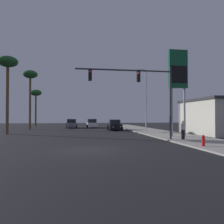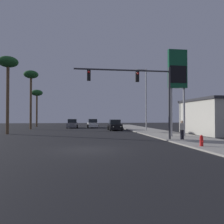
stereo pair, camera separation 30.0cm
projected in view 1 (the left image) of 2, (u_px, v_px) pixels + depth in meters
The scene contains 13 objects.
ground_plane at pixel (90, 150), 14.12m from camera, with size 120.00×120.00×0.00m, color black.
sidewalk_right at pixel (167, 134), 25.48m from camera, with size 5.00×60.00×0.12m.
car_black at pixel (114, 125), 34.40m from camera, with size 2.04×4.33×1.68m.
car_grey at pixel (72, 124), 41.30m from camera, with size 2.04×4.34×1.68m.
car_white at pixel (92, 124), 42.17m from camera, with size 2.04×4.33×1.68m.
traffic_light_mast at pixel (143, 87), 19.34m from camera, with size 8.63×0.36×6.50m.
street_lamp at pixel (145, 96), 31.70m from camera, with size 1.74×0.24×9.00m.
gas_station_sign at pixel (178, 74), 22.76m from camera, with size 2.00×0.42×9.00m.
fire_hydrant at pixel (203, 141), 15.04m from camera, with size 0.24×0.34×0.76m.
pedestrian_on_sidewalk at pixel (183, 129), 19.52m from camera, with size 0.34×0.32×1.67m.
palm_tree_far at pixel (36, 95), 46.34m from camera, with size 2.40×2.40×7.89m.
palm_tree_mid at pixel (30, 78), 36.65m from camera, with size 2.40×2.40×9.93m.
palm_tree_near at pixel (8, 66), 26.68m from camera, with size 2.40×2.40×9.56m.
Camera 1 is at (-0.81, -14.22, 2.15)m, focal length 35.00 mm.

